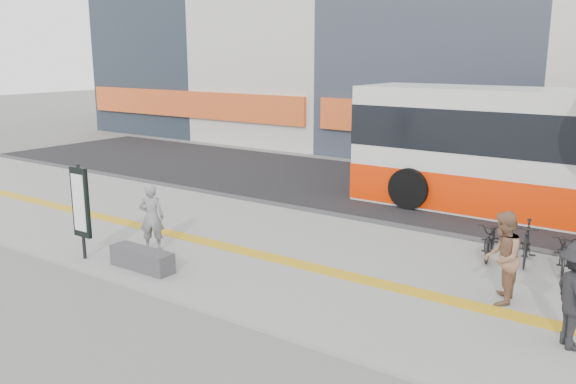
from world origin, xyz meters
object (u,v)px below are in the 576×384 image
Objects in this scene: signboard at (80,204)px; seated_woman at (152,217)px; bench at (142,259)px; pedestrian_tan at (502,258)px.

signboard reaches higher than seated_woman.
pedestrian_tan reaches higher than bench.
bench is 0.91× the size of pedestrian_tan.
bench is 1.00× the size of seated_woman.
seated_woman reaches higher than bench.
signboard is at bearing -169.19° from bench.
bench is at bearing 10.81° from signboard.
seated_woman is (0.80, 1.34, -0.49)m from signboard.
pedestrian_tan is at bearing 156.76° from seated_woman.
pedestrian_tan is (6.86, 2.66, 0.65)m from bench.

